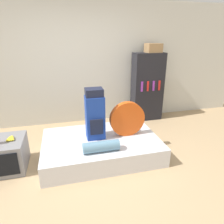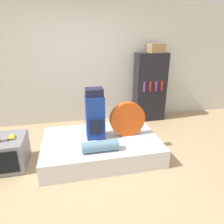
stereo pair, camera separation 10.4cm
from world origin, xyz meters
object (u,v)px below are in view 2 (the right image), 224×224
(tent_bag, at_px, (127,119))
(sleeping_roll, at_px, (100,146))
(television, at_px, (8,152))
(bookshelf, at_px, (150,88))
(backpack, at_px, (95,114))
(cardboard_box, at_px, (156,48))

(tent_bag, xyz_separation_m, sleeping_roll, (-0.52, -0.41, -0.21))
(sleeping_roll, relative_size, television, 0.87)
(television, distance_m, bookshelf, 3.14)
(tent_bag, relative_size, television, 0.96)
(backpack, bearing_deg, television, -176.59)
(backpack, xyz_separation_m, television, (-1.36, -0.08, -0.48))
(tent_bag, distance_m, sleeping_roll, 0.70)
(tent_bag, xyz_separation_m, television, (-1.89, -0.03, -0.37))
(bookshelf, bearing_deg, tent_bag, -125.24)
(backpack, distance_m, tent_bag, 0.54)
(tent_bag, bearing_deg, television, -179.00)
(tent_bag, bearing_deg, sleeping_roll, -142.27)
(tent_bag, height_order, television, tent_bag)
(backpack, xyz_separation_m, cardboard_box, (1.52, 1.24, 0.93))
(backpack, bearing_deg, bookshelf, 40.74)
(tent_bag, xyz_separation_m, bookshelf, (0.91, 1.29, 0.17))
(backpack, distance_m, television, 1.44)
(sleeping_roll, relative_size, bookshelf, 0.35)
(television, xyz_separation_m, bookshelf, (2.80, 1.32, 0.54))
(backpack, height_order, tent_bag, backpack)
(backpack, bearing_deg, sleeping_roll, -89.24)
(backpack, height_order, bookshelf, bookshelf)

